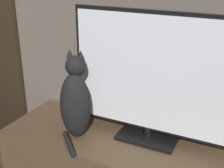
# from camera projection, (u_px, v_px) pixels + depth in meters

# --- Properties ---
(tv) EXTENTS (0.84, 0.19, 0.67)m
(tv) POSITION_uv_depth(u_px,v_px,m) (151.00, 79.00, 1.54)
(tv) COLOR black
(tv) RESTS_ON tv_stand
(cat) EXTENTS (0.20, 0.28, 0.48)m
(cat) POSITION_uv_depth(u_px,v_px,m) (76.00, 101.00, 1.62)
(cat) COLOR black
(cat) RESTS_ON tv_stand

